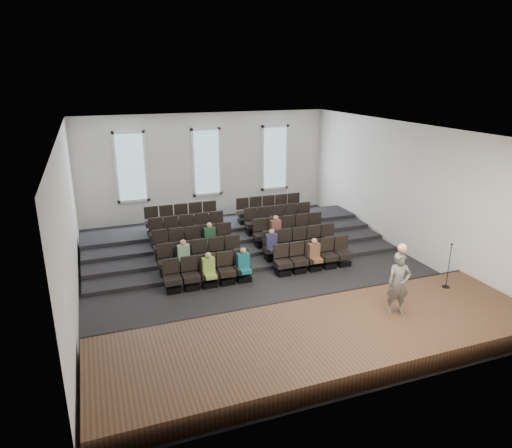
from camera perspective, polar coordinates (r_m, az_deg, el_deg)
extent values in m
plane|color=black|center=(16.36, 0.19, -5.87)|extent=(14.00, 14.00, 0.00)
cube|color=white|center=(15.03, 0.21, 11.84)|extent=(12.00, 14.00, 0.02)
cube|color=white|center=(22.05, -6.22, 7.20)|extent=(12.00, 0.04, 5.00)
cube|color=white|center=(9.66, 15.00, -8.12)|extent=(12.00, 0.04, 5.00)
cube|color=white|center=(14.63, -22.49, 0.19)|extent=(0.04, 14.00, 5.00)
cube|color=white|center=(18.42, 18.08, 4.20)|extent=(0.04, 14.00, 5.00)
cube|color=#513623|center=(12.15, 8.84, -13.98)|extent=(11.80, 3.60, 0.50)
cube|color=black|center=(13.50, 5.19, -10.31)|extent=(11.80, 0.06, 0.52)
cube|color=black|center=(18.36, -2.34, -2.87)|extent=(11.80, 4.80, 0.15)
cube|color=black|center=(18.81, -2.84, -2.11)|extent=(11.80, 3.75, 0.30)
cube|color=black|center=(19.25, -3.31, -1.39)|extent=(11.80, 2.70, 0.45)
cube|color=black|center=(19.70, -3.76, -0.70)|extent=(11.80, 1.65, 0.60)
cube|color=black|center=(15.07, -10.32, -7.98)|extent=(0.47, 0.43, 0.20)
cube|color=black|center=(14.94, -10.38, -6.91)|extent=(0.55, 0.50, 0.19)
cube|color=black|center=(14.97, -10.62, -5.17)|extent=(0.55, 0.08, 0.50)
cube|color=black|center=(15.17, -8.07, -7.68)|extent=(0.47, 0.43, 0.20)
cube|color=black|center=(15.04, -8.12, -6.62)|extent=(0.55, 0.50, 0.19)
cube|color=black|center=(15.06, -8.36, -4.89)|extent=(0.55, 0.08, 0.50)
cube|color=black|center=(15.29, -5.86, -7.38)|extent=(0.47, 0.43, 0.20)
cube|color=black|center=(15.16, -5.89, -6.32)|extent=(0.55, 0.50, 0.19)
cube|color=black|center=(15.18, -6.14, -4.60)|extent=(0.55, 0.08, 0.50)
cube|color=black|center=(15.43, -3.68, -7.07)|extent=(0.47, 0.43, 0.20)
cube|color=black|center=(15.30, -3.71, -6.02)|extent=(0.55, 0.50, 0.19)
cube|color=black|center=(15.32, -3.96, -4.32)|extent=(0.55, 0.08, 0.50)
cube|color=black|center=(15.59, -1.56, -6.76)|extent=(0.47, 0.43, 0.20)
cube|color=black|center=(15.46, -1.57, -5.72)|extent=(0.55, 0.50, 0.19)
cube|color=black|center=(15.48, -1.83, -4.03)|extent=(0.55, 0.08, 0.50)
cube|color=black|center=(16.06, 3.37, -5.99)|extent=(0.47, 0.43, 0.20)
cube|color=black|center=(15.94, 3.40, -4.98)|extent=(0.55, 0.50, 0.19)
cube|color=black|center=(15.96, 3.12, -3.35)|extent=(0.55, 0.08, 0.50)
cube|color=black|center=(16.30, 5.32, -5.68)|extent=(0.47, 0.43, 0.20)
cube|color=black|center=(16.17, 5.35, -4.67)|extent=(0.55, 0.50, 0.19)
cube|color=black|center=(16.19, 5.08, -3.07)|extent=(0.55, 0.08, 0.50)
cube|color=black|center=(16.54, 7.21, -5.37)|extent=(0.47, 0.43, 0.20)
cube|color=black|center=(16.42, 7.25, -4.38)|extent=(0.55, 0.50, 0.19)
cube|color=black|center=(16.44, 6.97, -2.80)|extent=(0.55, 0.08, 0.50)
cube|color=black|center=(16.81, 9.04, -5.06)|extent=(0.47, 0.43, 0.20)
cube|color=black|center=(16.69, 9.09, -4.08)|extent=(0.55, 0.50, 0.19)
cube|color=black|center=(16.71, 8.81, -2.53)|extent=(0.55, 0.08, 0.50)
cube|color=black|center=(17.10, 10.80, -4.76)|extent=(0.47, 0.43, 0.20)
cube|color=black|center=(16.98, 10.86, -3.79)|extent=(0.55, 0.50, 0.19)
cube|color=black|center=(17.00, 10.59, -2.27)|extent=(0.55, 0.08, 0.50)
cube|color=black|center=(15.95, -11.03, -5.91)|extent=(0.47, 0.43, 0.20)
cube|color=black|center=(15.83, -11.09, -4.88)|extent=(0.55, 0.50, 0.19)
cube|color=black|center=(15.87, -11.31, -3.24)|extent=(0.55, 0.08, 0.50)
cube|color=black|center=(16.04, -8.91, -5.64)|extent=(0.47, 0.43, 0.20)
cube|color=black|center=(15.92, -8.96, -4.62)|extent=(0.55, 0.50, 0.19)
cube|color=black|center=(15.96, -9.19, -2.99)|extent=(0.55, 0.08, 0.50)
cube|color=black|center=(16.15, -6.82, -5.37)|extent=(0.47, 0.43, 0.20)
cube|color=black|center=(16.03, -6.86, -4.36)|extent=(0.55, 0.50, 0.19)
cube|color=black|center=(16.07, -7.09, -2.73)|extent=(0.55, 0.08, 0.50)
cube|color=black|center=(16.29, -4.76, -5.10)|extent=(0.47, 0.43, 0.20)
cube|color=black|center=(16.17, -4.79, -4.09)|extent=(0.55, 0.50, 0.19)
cube|color=black|center=(16.21, -5.03, -2.48)|extent=(0.55, 0.08, 0.50)
cube|color=black|center=(16.44, -2.74, -4.82)|extent=(0.47, 0.43, 0.20)
cube|color=black|center=(16.32, -2.76, -3.82)|extent=(0.55, 0.50, 0.19)
cube|color=black|center=(16.36, -3.00, -2.23)|extent=(0.55, 0.08, 0.50)
cube|color=black|center=(16.89, 1.97, -4.16)|extent=(0.47, 0.43, 0.20)
cube|color=black|center=(16.78, 1.98, -3.18)|extent=(0.55, 0.50, 0.19)
cube|color=black|center=(16.81, 1.72, -1.64)|extent=(0.55, 0.08, 0.50)
cube|color=black|center=(17.11, 3.83, -3.89)|extent=(0.47, 0.43, 0.20)
cube|color=black|center=(17.00, 3.86, -2.92)|extent=(0.55, 0.50, 0.19)
cube|color=black|center=(17.03, 3.60, -1.40)|extent=(0.55, 0.08, 0.50)
cube|color=black|center=(17.35, 5.65, -3.62)|extent=(0.47, 0.43, 0.20)
cube|color=black|center=(17.24, 5.68, -2.67)|extent=(0.55, 0.50, 0.19)
cube|color=black|center=(17.27, 5.42, -1.16)|extent=(0.55, 0.08, 0.50)
cube|color=black|center=(17.60, 7.41, -3.36)|extent=(0.47, 0.43, 0.20)
cube|color=black|center=(17.49, 7.45, -2.41)|extent=(0.55, 0.50, 0.19)
cube|color=black|center=(17.53, 7.20, -0.93)|extent=(0.55, 0.08, 0.50)
cube|color=black|center=(17.88, 9.13, -3.10)|extent=(0.47, 0.43, 0.20)
cube|color=black|center=(17.77, 9.17, -2.17)|extent=(0.55, 0.50, 0.19)
cube|color=black|center=(17.80, 8.91, -0.71)|extent=(0.55, 0.08, 0.50)
cube|color=black|center=(16.85, -11.66, -4.05)|extent=(0.47, 0.42, 0.20)
cube|color=black|center=(16.74, -11.73, -3.07)|extent=(0.55, 0.50, 0.19)
cube|color=black|center=(16.80, -11.93, -1.52)|extent=(0.55, 0.08, 0.50)
cube|color=black|center=(16.94, -9.65, -3.81)|extent=(0.47, 0.42, 0.20)
cube|color=black|center=(16.83, -9.71, -2.83)|extent=(0.55, 0.50, 0.19)
cube|color=black|center=(16.88, -9.92, -1.29)|extent=(0.55, 0.08, 0.50)
cube|color=black|center=(17.04, -7.67, -3.57)|extent=(0.47, 0.42, 0.20)
cube|color=black|center=(16.93, -7.72, -2.60)|extent=(0.55, 0.50, 0.19)
cube|color=black|center=(16.99, -7.93, -1.06)|extent=(0.55, 0.08, 0.50)
cube|color=black|center=(17.17, -5.72, -3.33)|extent=(0.47, 0.42, 0.20)
cube|color=black|center=(17.06, -5.75, -2.36)|extent=(0.55, 0.50, 0.19)
cube|color=black|center=(17.11, -5.97, -0.84)|extent=(0.55, 0.08, 0.50)
cube|color=black|center=(17.31, -3.80, -3.08)|extent=(0.47, 0.42, 0.20)
cube|color=black|center=(17.20, -3.82, -2.12)|extent=(0.55, 0.50, 0.19)
cube|color=black|center=(17.26, -4.05, -0.62)|extent=(0.55, 0.08, 0.50)
cube|color=black|center=(17.74, 0.70, -2.50)|extent=(0.47, 0.42, 0.20)
cube|color=black|center=(17.64, 0.70, -1.56)|extent=(0.55, 0.50, 0.19)
cube|color=black|center=(17.69, 0.46, -0.09)|extent=(0.55, 0.08, 0.50)
cube|color=black|center=(17.95, 2.49, -2.27)|extent=(0.47, 0.42, 0.20)
cube|color=black|center=(17.85, 2.50, -1.33)|extent=(0.55, 0.50, 0.19)
cube|color=black|center=(17.90, 2.26, 0.11)|extent=(0.55, 0.08, 0.50)
cube|color=black|center=(18.18, 4.24, -2.03)|extent=(0.47, 0.42, 0.20)
cube|color=black|center=(18.08, 4.26, -1.11)|extent=(0.55, 0.50, 0.19)
cube|color=black|center=(18.13, 4.02, 0.32)|extent=(0.55, 0.08, 0.50)
cube|color=black|center=(18.42, 5.94, -1.80)|extent=(0.47, 0.42, 0.20)
cube|color=black|center=(18.32, 5.97, -0.89)|extent=(0.55, 0.50, 0.19)
cube|color=black|center=(18.37, 5.73, 0.52)|extent=(0.55, 0.08, 0.50)
cube|color=black|center=(18.68, 7.60, -1.58)|extent=(0.47, 0.42, 0.20)
cube|color=black|center=(18.58, 7.63, -0.68)|extent=(0.55, 0.50, 0.19)
cube|color=black|center=(18.63, 7.39, 0.71)|extent=(0.55, 0.08, 0.50)
cube|color=black|center=(17.77, -12.22, -2.38)|extent=(0.47, 0.42, 0.20)
cube|color=black|center=(17.67, -12.29, -1.44)|extent=(0.55, 0.50, 0.19)
cube|color=black|center=(17.73, -12.48, 0.02)|extent=(0.55, 0.08, 0.50)
cube|color=black|center=(17.85, -10.32, -2.17)|extent=(0.47, 0.42, 0.20)
cube|color=black|center=(17.75, -10.38, -1.23)|extent=(0.55, 0.50, 0.19)
cube|color=black|center=(17.82, -10.57, 0.23)|extent=(0.55, 0.08, 0.50)
cube|color=black|center=(17.95, -8.44, -1.95)|extent=(0.47, 0.42, 0.20)
cube|color=black|center=(17.85, -8.49, -1.01)|extent=(0.55, 0.50, 0.19)
cube|color=black|center=(17.92, -8.69, 0.43)|extent=(0.55, 0.08, 0.50)
cube|color=black|center=(18.07, -6.58, -1.73)|extent=(0.47, 0.42, 0.20)
cube|color=black|center=(17.97, -6.62, -0.80)|extent=(0.55, 0.50, 0.19)
cube|color=black|center=(18.03, -6.82, 0.64)|extent=(0.55, 0.08, 0.50)
cube|color=black|center=(18.21, -4.75, -1.51)|extent=(0.47, 0.42, 0.20)
cube|color=black|center=(18.11, -4.78, -0.59)|extent=(0.55, 0.50, 0.19)
cube|color=black|center=(18.17, -4.99, 0.84)|extent=(0.55, 0.08, 0.50)
cube|color=black|center=(18.62, -0.45, -1.00)|extent=(0.47, 0.42, 0.20)
cube|color=black|center=(18.52, -0.45, -0.09)|extent=(0.55, 0.50, 0.19)
cube|color=black|center=(18.58, -0.67, 1.30)|extent=(0.55, 0.08, 0.50)
cube|color=black|center=(18.82, 1.27, -0.79)|extent=(0.47, 0.42, 0.20)
cube|color=black|center=(18.72, 1.28, 0.11)|extent=(0.55, 0.50, 0.19)
cube|color=black|center=(18.78, 1.05, 1.49)|extent=(0.55, 0.08, 0.50)
cube|color=black|center=(19.03, 2.95, -0.58)|extent=(0.47, 0.42, 0.20)
cube|color=black|center=(18.94, 2.97, 0.30)|extent=(0.55, 0.50, 0.19)
cube|color=black|center=(19.00, 2.74, 1.66)|extent=(0.55, 0.08, 0.50)
cube|color=black|center=(19.27, 4.59, -0.38)|extent=(0.47, 0.42, 0.20)
cube|color=black|center=(19.17, 4.62, 0.49)|extent=(0.55, 0.50, 0.19)
cube|color=black|center=(19.23, 4.39, 1.84)|extent=(0.55, 0.08, 0.50)
cube|color=black|center=(19.52, 6.20, -0.19)|extent=(0.47, 0.42, 0.20)
cube|color=black|center=(19.42, 6.23, 0.68)|extent=(0.55, 0.50, 0.19)
cube|color=black|center=(19.48, 6.00, 2.00)|extent=(0.55, 0.08, 0.50)
cube|color=black|center=(18.71, -12.73, -0.88)|extent=(0.47, 0.42, 0.20)
cube|color=black|center=(18.61, -12.80, 0.02)|extent=(0.55, 0.50, 0.19)
cube|color=black|center=(18.69, -12.98, 1.40)|extent=(0.55, 0.08, 0.50)
cube|color=black|center=(18.78, -10.92, -0.68)|extent=(0.47, 0.42, 0.20)
cube|color=black|center=(18.68, -10.98, 0.22)|extent=(0.55, 0.50, 0.19)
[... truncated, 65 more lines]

